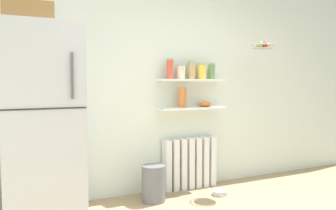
# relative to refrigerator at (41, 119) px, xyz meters

# --- Properties ---
(back_wall) EXTENTS (7.04, 0.10, 2.60)m
(back_wall) POSITION_rel_refrigerator_xyz_m (1.45, 0.36, 0.35)
(back_wall) COLOR silver
(back_wall) RESTS_ON ground_plane
(refrigerator) EXTENTS (0.71, 0.65, 1.99)m
(refrigerator) POSITION_rel_refrigerator_xyz_m (0.00, 0.00, 0.00)
(refrigerator) COLOR #B7BABF
(refrigerator) RESTS_ON ground_plane
(radiator) EXTENTS (0.69, 0.12, 0.61)m
(radiator) POSITION_rel_refrigerator_xyz_m (1.71, 0.23, -0.65)
(radiator) COLOR white
(radiator) RESTS_ON ground_plane
(wall_shelf_lower) EXTENTS (0.85, 0.22, 0.02)m
(wall_shelf_lower) POSITION_rel_refrigerator_xyz_m (1.71, 0.20, 0.03)
(wall_shelf_lower) COLOR white
(wall_shelf_upper) EXTENTS (0.85, 0.22, 0.02)m
(wall_shelf_upper) POSITION_rel_refrigerator_xyz_m (1.71, 0.20, 0.36)
(wall_shelf_upper) COLOR white
(storage_jar_0) EXTENTS (0.08, 0.08, 0.24)m
(storage_jar_0) POSITION_rel_refrigerator_xyz_m (1.43, 0.20, 0.49)
(storage_jar_0) COLOR #C64C38
(storage_jar_0) RESTS_ON wall_shelf_upper
(storage_jar_1) EXTENTS (0.10, 0.10, 0.17)m
(storage_jar_1) POSITION_rel_refrigerator_xyz_m (1.57, 0.20, 0.46)
(storage_jar_1) COLOR beige
(storage_jar_1) RESTS_ON wall_shelf_upper
(storage_jar_2) EXTENTS (0.09, 0.09, 0.22)m
(storage_jar_2) POSITION_rel_refrigerator_xyz_m (1.71, 0.20, 0.48)
(storage_jar_2) COLOR tan
(storage_jar_2) RESTS_ON wall_shelf_upper
(storage_jar_3) EXTENTS (0.11, 0.11, 0.19)m
(storage_jar_3) POSITION_rel_refrigerator_xyz_m (1.85, 0.20, 0.47)
(storage_jar_3) COLOR yellow
(storage_jar_3) RESTS_ON wall_shelf_upper
(storage_jar_4) EXTENTS (0.08, 0.08, 0.20)m
(storage_jar_4) POSITION_rel_refrigerator_xyz_m (2.00, 0.20, 0.47)
(storage_jar_4) COLOR #5B7F4C
(storage_jar_4) RESTS_ON wall_shelf_upper
(vase) EXTENTS (0.10, 0.10, 0.24)m
(vase) POSITION_rel_refrigerator_xyz_m (1.59, 0.20, 0.16)
(vase) COLOR #CC7033
(vase) RESTS_ON wall_shelf_lower
(shelf_bowl) EXTENTS (0.16, 0.16, 0.07)m
(shelf_bowl) POSITION_rel_refrigerator_xyz_m (1.90, 0.20, 0.08)
(shelf_bowl) COLOR orange
(shelf_bowl) RESTS_ON wall_shelf_lower
(trash_bin) EXTENTS (0.25, 0.25, 0.40)m
(trash_bin) POSITION_rel_refrigerator_xyz_m (1.13, -0.01, -0.75)
(trash_bin) COLOR slate
(trash_bin) RESTS_ON ground_plane
(pet_food_bowl) EXTENTS (0.17, 0.17, 0.05)m
(pet_food_bowl) POSITION_rel_refrigerator_xyz_m (1.90, -0.15, -0.93)
(pet_food_bowl) COLOR #B7B7BC
(pet_food_bowl) RESTS_ON ground_plane
(hanging_fruit_basket) EXTENTS (0.29, 0.29, 0.09)m
(hanging_fruit_basket) POSITION_rel_refrigerator_xyz_m (2.49, -0.14, 0.78)
(hanging_fruit_basket) COLOR #B2B2B7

